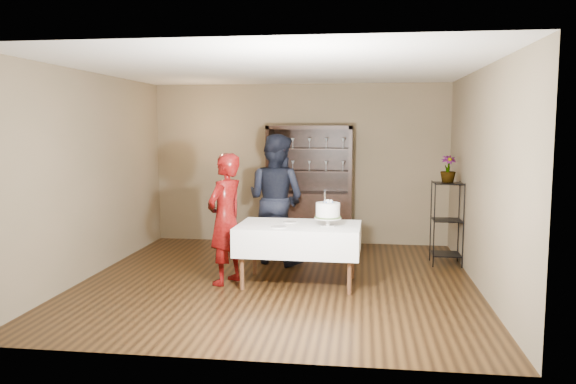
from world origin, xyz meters
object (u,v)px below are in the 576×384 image
object	(u,v)px
woman	(226,219)
man	(276,199)
cake	(328,211)
plant_etagere	(447,220)
cake_table	(299,239)
china_hutch	(310,206)
potted_plant	(448,169)

from	to	relation	value
woman	man	xyz separation A→B (m)	(0.46, 1.17, 0.11)
man	cake	world-z (taller)	man
plant_etagere	cake_table	world-z (taller)	plant_etagere
plant_etagere	cake	size ratio (longest dim) A/B	2.62
china_hutch	woman	xyz separation A→B (m)	(-0.84, -2.43, 0.16)
cake_table	woman	world-z (taller)	woman
china_hutch	woman	distance (m)	2.58
cake_table	potted_plant	world-z (taller)	potted_plant
woman	potted_plant	size ratio (longest dim) A/B	4.29
china_hutch	cake_table	size ratio (longest dim) A/B	1.29
china_hutch	cake_table	bearing A→B (deg)	-87.89
potted_plant	cake_table	bearing A→B (deg)	-146.23
cake_table	potted_plant	bearing A→B (deg)	33.77
plant_etagere	man	size ratio (longest dim) A/B	0.64
plant_etagere	woman	distance (m)	3.23
plant_etagere	woman	xyz separation A→B (m)	(-2.92, -1.38, 0.18)
cake_table	woman	size ratio (longest dim) A/B	0.94
woman	man	size ratio (longest dim) A/B	0.88
plant_etagere	cake_table	size ratio (longest dim) A/B	0.77
potted_plant	woman	bearing A→B (deg)	-154.03
china_hutch	potted_plant	world-z (taller)	china_hutch
potted_plant	man	bearing A→B (deg)	-174.16
plant_etagere	man	world-z (taller)	man
china_hutch	potted_plant	xyz separation A→B (m)	(2.08, -1.01, 0.72)
plant_etagere	man	distance (m)	2.48
man	potted_plant	distance (m)	2.51
potted_plant	china_hutch	bearing A→B (deg)	154.05
plant_etagere	cake_table	bearing A→B (deg)	-147.01
plant_etagere	potted_plant	size ratio (longest dim) A/B	3.11
cake_table	potted_plant	xyz separation A→B (m)	(1.99, 1.33, 0.80)
man	potted_plant	xyz separation A→B (m)	(2.46, 0.25, 0.44)
woman	potted_plant	xyz separation A→B (m)	(2.92, 1.42, 0.55)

